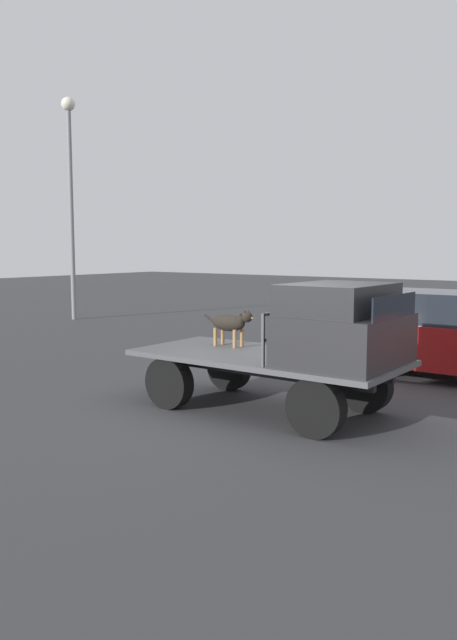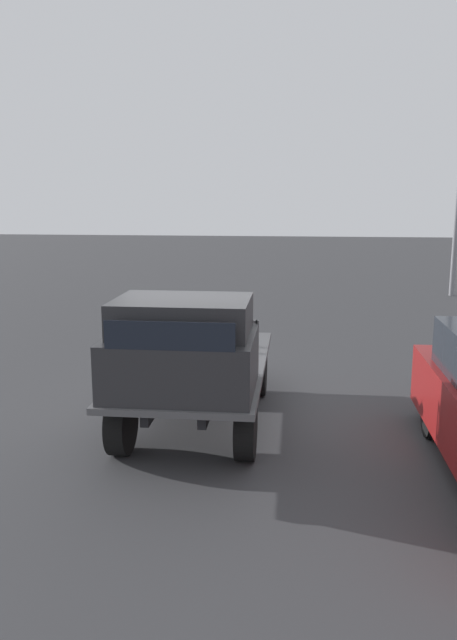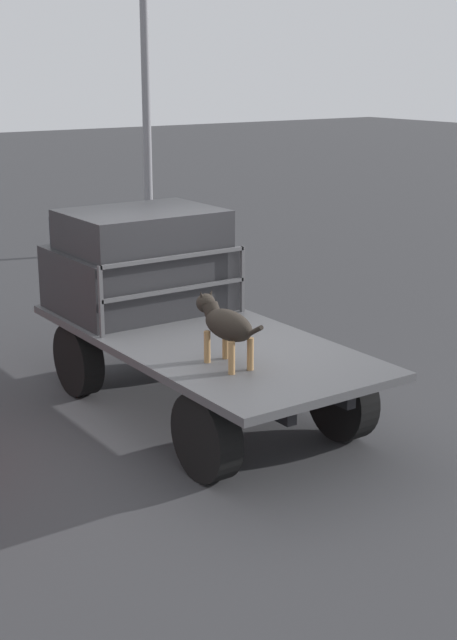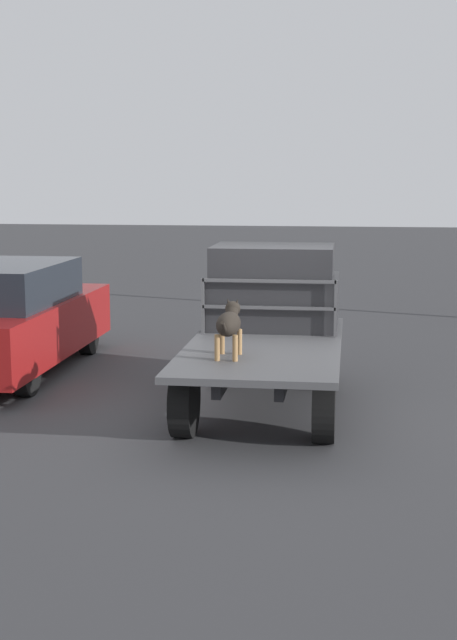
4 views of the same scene
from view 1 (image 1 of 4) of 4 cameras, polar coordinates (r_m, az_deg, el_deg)
The scene contains 7 objects.
ground_plane at distance 9.60m, azimuth 3.44°, elevation -8.21°, with size 80.00×80.00×0.00m, color #38383A.
flatbed_truck at distance 9.47m, azimuth 3.47°, elevation -4.61°, with size 4.09×1.88×0.85m.
truck_cab at distance 8.74m, azimuth 10.41°, elevation -0.56°, with size 1.43×1.76×1.11m.
truck_headboard at distance 9.09m, azimuth 6.13°, elevation -0.47°, with size 0.04×1.76×0.73m.
dog at distance 10.13m, azimuth 0.26°, elevation -0.28°, with size 0.99×0.27×0.64m.
parked_sedan at distance 12.36m, azimuth 20.05°, elevation -1.38°, with size 4.56×1.83×1.64m.
light_pole_far at distance 22.20m, azimuth -14.27°, elevation 12.56°, with size 0.46×0.46×7.45m.
Camera 1 is at (5.02, -7.81, 2.45)m, focal length 35.00 mm.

